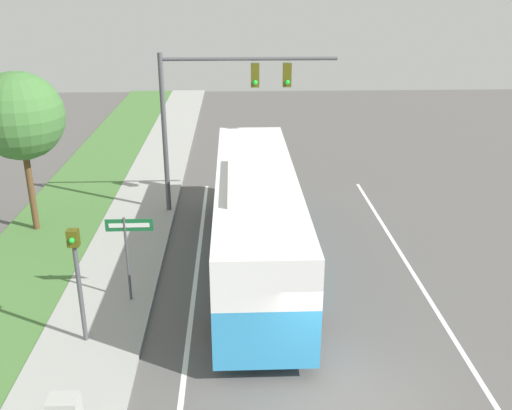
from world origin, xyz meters
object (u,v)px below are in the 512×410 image
(pedestrian_signal, at_px, (77,269))
(street_sign, at_px, (128,244))
(bus, at_px, (256,213))
(signal_gantry, at_px, (216,100))

(pedestrian_signal, bearing_deg, street_sign, 65.79)
(bus, xyz_separation_m, pedestrian_signal, (-4.72, -4.31, 0.29))
(bus, relative_size, street_sign, 4.45)
(pedestrian_signal, height_order, street_sign, pedestrian_signal)
(street_sign, bearing_deg, signal_gantry, 71.40)
(signal_gantry, height_order, street_sign, signal_gantry)
(bus, bearing_deg, signal_gantry, 105.36)
(bus, height_order, signal_gantry, signal_gantry)
(pedestrian_signal, bearing_deg, signal_gantry, 70.12)
(signal_gantry, distance_m, street_sign, 8.11)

